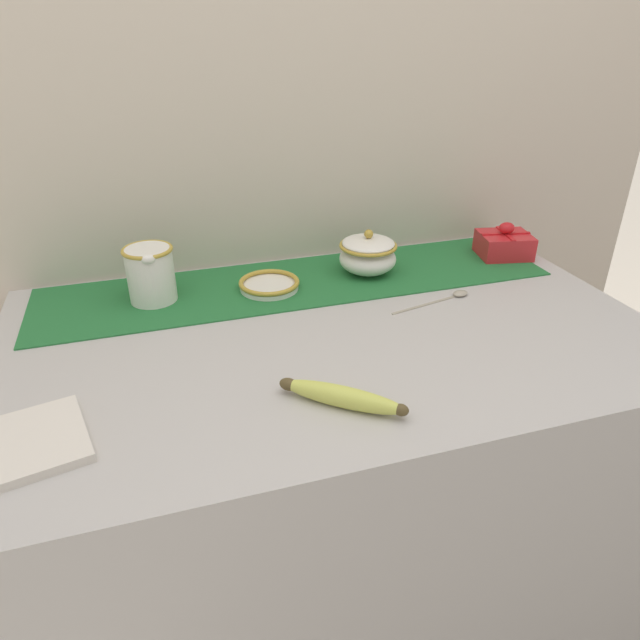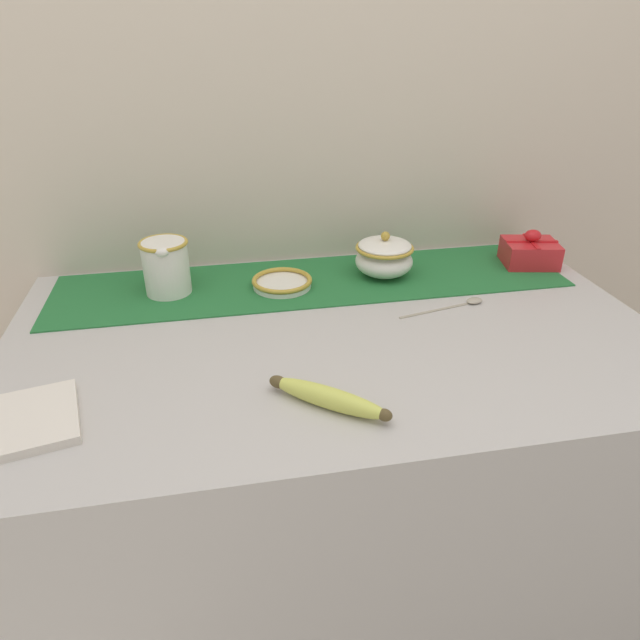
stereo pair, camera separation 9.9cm
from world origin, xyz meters
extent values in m
plane|color=gray|center=(0.00, 0.00, 0.00)|extent=(12.00, 12.00, 0.00)
cube|color=#B7B2AD|center=(0.00, 0.00, 0.45)|extent=(1.20, 0.73, 0.91)
cube|color=beige|center=(0.00, 0.39, 1.20)|extent=(2.00, 0.04, 2.40)
cube|color=#236B33|center=(0.00, 0.22, 0.91)|extent=(1.11, 0.26, 0.00)
cylinder|color=white|center=(-0.31, 0.22, 0.97)|extent=(0.09, 0.09, 0.11)
torus|color=#B79333|center=(-0.31, 0.22, 1.02)|extent=(0.10, 0.10, 0.01)
torus|color=white|center=(-0.31, 0.28, 0.98)|extent=(0.06, 0.01, 0.06)
ellipsoid|color=white|center=(-0.31, 0.18, 1.02)|extent=(0.03, 0.02, 0.02)
ellipsoid|color=white|center=(0.16, 0.22, 0.95)|extent=(0.13, 0.13, 0.07)
torus|color=#B79333|center=(0.16, 0.22, 0.98)|extent=(0.13, 0.13, 0.01)
ellipsoid|color=white|center=(0.16, 0.22, 0.98)|extent=(0.12, 0.12, 0.02)
sphere|color=#B79333|center=(0.16, 0.22, 1.00)|extent=(0.02, 0.02, 0.02)
cylinder|color=white|center=(-0.07, 0.21, 0.92)|extent=(0.12, 0.12, 0.01)
torus|color=#B79333|center=(-0.07, 0.21, 0.93)|extent=(0.13, 0.13, 0.01)
ellipsoid|color=#CCD156|center=(-0.06, -0.23, 0.93)|extent=(0.17, 0.15, 0.03)
ellipsoid|color=brown|center=(-0.13, -0.17, 0.93)|extent=(0.04, 0.03, 0.02)
ellipsoid|color=brown|center=(0.01, -0.28, 0.93)|extent=(0.03, 0.03, 0.02)
cube|color=#A89E89|center=(0.21, 0.04, 0.91)|extent=(0.16, 0.04, 0.00)
ellipsoid|color=#A89E89|center=(0.30, 0.06, 0.91)|extent=(0.04, 0.03, 0.01)
cube|color=silver|center=(-0.50, -0.19, 0.92)|extent=(0.18, 0.18, 0.01)
cube|color=red|center=(0.51, 0.22, 0.94)|extent=(0.14, 0.12, 0.05)
cube|color=red|center=(0.51, 0.22, 0.97)|extent=(0.12, 0.03, 0.00)
cube|color=red|center=(0.51, 0.22, 0.97)|extent=(0.03, 0.10, 0.00)
ellipsoid|color=red|center=(0.51, 0.22, 0.98)|extent=(0.04, 0.03, 0.03)
camera|label=1|loc=(-0.30, -0.88, 1.43)|focal=32.00mm
camera|label=2|loc=(-0.20, -0.90, 1.43)|focal=32.00mm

